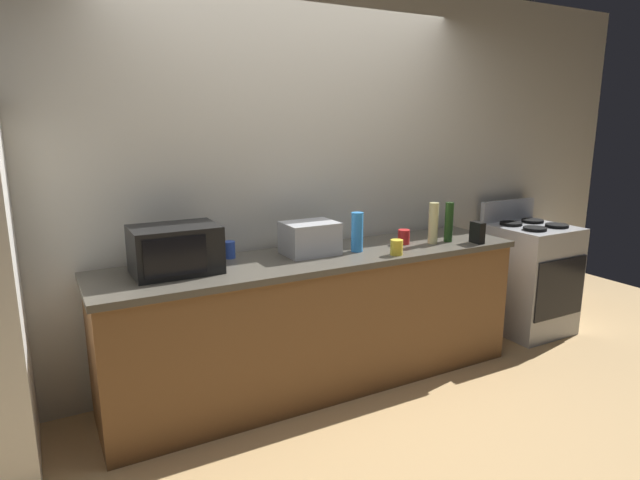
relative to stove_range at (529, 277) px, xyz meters
The scene contains 13 objects.
ground_plane 2.09m from the stove_range, 168.70° to the right, with size 8.00×8.00×0.00m, color tan.
back_wall 2.23m from the stove_range, 168.41° to the left, with size 6.40×0.10×2.70m, color beige.
counter_run 2.00m from the stove_range, behind, with size 2.84×0.64×0.90m.
stove_range is the anchor object (origin of this frame).
microwave 2.96m from the stove_range, behind, with size 0.48×0.35×0.27m.
toaster_oven 2.11m from the stove_range, behind, with size 0.34×0.26×0.21m, color #B7BABF.
cordless_phone 1.03m from the stove_range, 165.23° to the right, with size 0.05×0.11×0.15m, color black.
bottle_spray_cleaner 1.83m from the stove_range, behind, with size 0.08×0.08×0.26m, color #338CE5.
bottle_vinegar 1.29m from the stove_range, behind, with size 0.07×0.07×0.29m, color beige.
bottle_wine 1.17m from the stove_range, behind, with size 0.06×0.06×0.28m, color #1E3F19.
mug_red 1.42m from the stove_range, behind, with size 0.08×0.08×0.10m, color red.
mug_blue 2.59m from the stove_range, behind, with size 0.08×0.08×0.11m, color #2D4CB2.
mug_yellow 1.65m from the stove_range, behind, with size 0.08×0.08×0.10m, color yellow.
Camera 1 is at (-1.58, -2.49, 1.75)m, focal length 29.70 mm.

